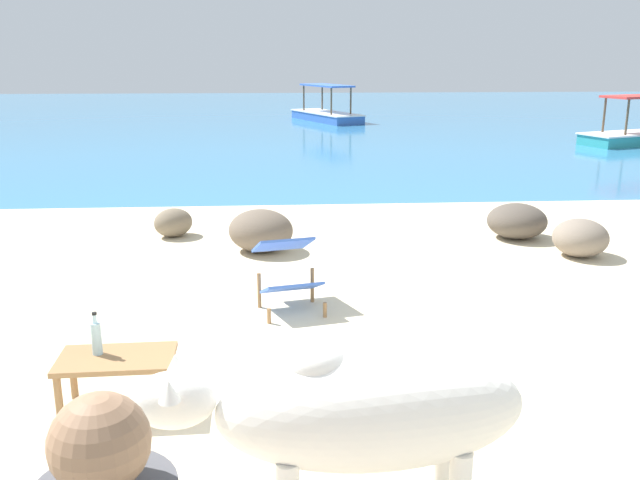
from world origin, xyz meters
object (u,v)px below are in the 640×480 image
at_px(bottle, 96,337).
at_px(boat_blue, 326,113).
at_px(low_bench_table, 117,365).
at_px(deck_chair_near, 287,268).
at_px(cow, 360,411).

bearing_deg(bottle, boat_blue, 81.30).
height_order(low_bench_table, bottle, bottle).
bearing_deg(deck_chair_near, low_bench_table, -45.07).
height_order(bottle, deck_chair_near, deck_chair_near).
bearing_deg(low_bench_table, cow, -44.87).
relative_size(low_bench_table, bottle, 2.61).
distance_m(bottle, boat_blue, 20.86).
distance_m(cow, deck_chair_near, 3.25).
bearing_deg(boat_blue, cow, -27.42).
xyz_separation_m(cow, bottle, (-1.58, 1.42, -0.19)).
distance_m(cow, low_bench_table, 2.03).
bearing_deg(cow, boat_blue, -95.92).
xyz_separation_m(cow, deck_chair_near, (-0.27, 3.22, -0.31)).
height_order(cow, deck_chair_near, cow).
bearing_deg(deck_chair_near, boat_blue, 161.63).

